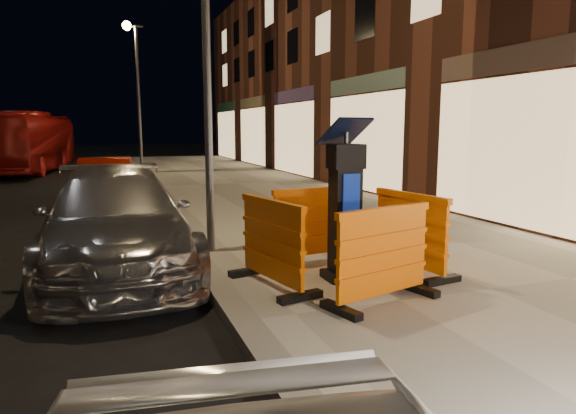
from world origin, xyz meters
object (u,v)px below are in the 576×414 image
object	(u,v)px
parking_kiosk	(345,205)
bus_doubledecker	(31,172)
barrier_back	(315,224)
barrier_kerbside	(272,244)
car_red	(107,206)
car_silver	(118,269)
barrier_bldgside	(410,233)
barrier_front	(383,255)

from	to	relation	value
parking_kiosk	bus_doubledecker	bearing A→B (deg)	95.27
barrier_back	bus_doubledecker	xyz separation A→B (m)	(-6.00, 19.53, -0.68)
barrier_kerbside	car_red	distance (m)	8.77
parking_kiosk	barrier_kerbside	bearing A→B (deg)	168.95
barrier_back	parking_kiosk	bearing A→B (deg)	-98.05
barrier_kerbside	car_silver	world-z (taller)	barrier_kerbside
barrier_bldgside	car_red	world-z (taller)	barrier_bldgside
parking_kiosk	bus_doubledecker	distance (m)	21.37
barrier_front	barrier_back	world-z (taller)	same
barrier_back	car_silver	size ratio (longest dim) A/B	0.28
barrier_bldgside	barrier_kerbside	bearing A→B (deg)	80.95
barrier_front	bus_doubledecker	bearing A→B (deg)	89.58
barrier_back	barrier_kerbside	distance (m)	1.34
car_silver	bus_doubledecker	size ratio (longest dim) A/B	0.50
barrier_front	parking_kiosk	bearing A→B (deg)	73.95
barrier_back	car_red	world-z (taller)	barrier_back
barrier_kerbside	car_red	size ratio (longest dim) A/B	0.36
barrier_bldgside	bus_doubledecker	world-z (taller)	bus_doubledecker
barrier_front	barrier_kerbside	distance (m)	1.34
barrier_front	barrier_bldgside	distance (m)	1.34
barrier_bldgside	bus_doubledecker	distance (m)	21.64
barrier_bldgside	car_silver	bearing A→B (deg)	52.23
parking_kiosk	barrier_kerbside	world-z (taller)	parking_kiosk
parking_kiosk	barrier_front	xyz separation A→B (m)	(0.00, -0.95, -0.42)
car_silver	barrier_back	bearing A→B (deg)	-21.67
barrier_back	bus_doubledecker	bearing A→B (deg)	99.02
parking_kiosk	barrier_front	size ratio (longest dim) A/B	1.40
bus_doubledecker	barrier_front	bearing A→B (deg)	-67.70
barrier_kerbside	bus_doubledecker	size ratio (longest dim) A/B	0.14
car_silver	car_red	world-z (taller)	car_silver
barrier_back	car_silver	distance (m)	2.95
barrier_back	bus_doubledecker	distance (m)	20.44
bus_doubledecker	car_silver	bearing A→B (deg)	-73.15
barrier_front	barrier_bldgside	xyz separation A→B (m)	(0.95, 0.95, 0.00)
car_silver	parking_kiosk	bearing A→B (deg)	-37.09
car_red	bus_doubledecker	xyz separation A→B (m)	(-3.22, 11.93, 0.00)
barrier_kerbside	car_red	bearing A→B (deg)	-0.97
barrier_front	barrier_back	bearing A→B (deg)	73.95
barrier_front	bus_doubledecker	world-z (taller)	bus_doubledecker
barrier_bldgside	car_silver	size ratio (longest dim) A/B	0.28
parking_kiosk	barrier_kerbside	distance (m)	1.04
parking_kiosk	barrier_front	world-z (taller)	parking_kiosk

